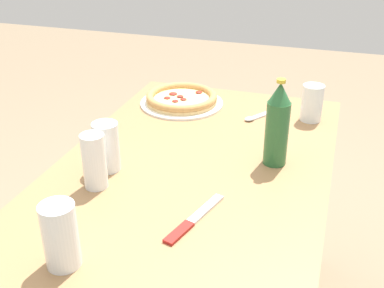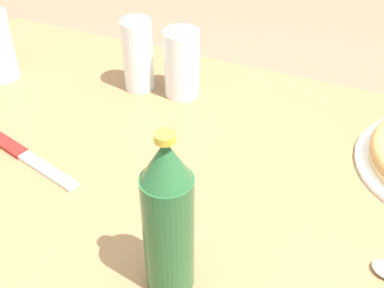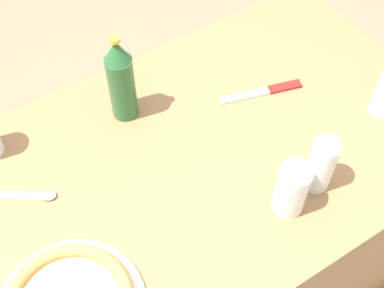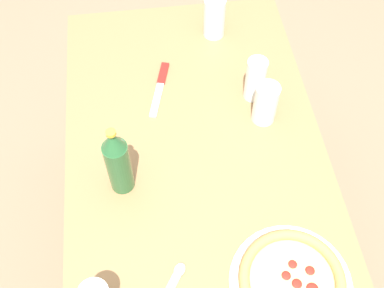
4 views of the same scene
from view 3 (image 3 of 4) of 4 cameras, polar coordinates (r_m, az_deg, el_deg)
ground_plane at (r=1.93m, az=0.82°, el=-13.98°), size 8.00×8.00×0.00m
table at (r=1.59m, az=0.98°, el=-8.87°), size 1.24×0.75×0.74m
glass_water at (r=1.16m, az=10.54°, el=-4.89°), size 0.07×0.07×0.14m
glass_mango_juice at (r=1.21m, az=13.53°, el=-2.41°), size 0.06×0.06×0.15m
beer_bottle at (r=1.28m, az=-7.60°, el=6.81°), size 0.07×0.07×0.25m
knife at (r=1.41m, az=7.75°, el=5.59°), size 0.22×0.08×0.01m
spoon at (r=1.27m, az=-17.66°, el=-5.26°), size 0.18×0.13×0.01m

